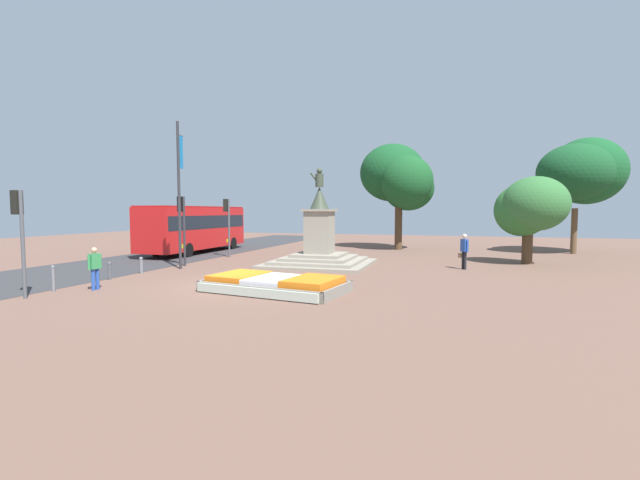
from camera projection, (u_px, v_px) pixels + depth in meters
name	position (u px, v px, depth m)	size (l,w,h in m)	color
ground_plane	(231.00, 285.00, 16.82)	(75.71, 75.71, 0.00)	brown
street_asphalt_strip	(52.00, 275.00, 19.53)	(6.74, 66.25, 0.01)	#333335
flower_planter	(275.00, 284.00, 15.52)	(5.43, 3.39, 0.59)	#38281C
statue_monument	(319.00, 247.00, 23.13)	(5.41, 5.41, 5.22)	gray
traffic_light_near_crossing	(20.00, 223.00, 14.14)	(0.41, 0.30, 3.61)	#4C5156
traffic_light_mid_block	(182.00, 218.00, 22.64)	(0.41, 0.28, 3.69)	#2D2D33
traffic_light_far_corner	(227.00, 217.00, 27.05)	(0.41, 0.29, 3.68)	#4C5156
banner_pole	(179.00, 192.00, 21.38)	(0.14, 0.60, 7.36)	#2D2D33
city_bus	(195.00, 226.00, 30.05)	(2.79, 10.12, 3.25)	red
pedestrian_with_handbag	(464.00, 249.00, 21.42)	(0.49, 0.64, 1.78)	black
pedestrian_near_planter	(95.00, 266.00, 15.78)	(0.26, 0.57, 1.59)	#264CA5
kerb_bollard_mid_a	(53.00, 278.00, 15.40)	(0.12, 0.12, 0.97)	slate
kerb_bollard_mid_b	(110.00, 270.00, 18.18)	(0.14, 0.14, 0.77)	#4C5156
kerb_bollard_north	(141.00, 265.00, 20.00)	(0.17, 0.17, 0.78)	slate
park_tree_far_left	(529.00, 207.00, 23.28)	(3.76, 3.49, 4.79)	#4C3823
park_tree_behind_statue	(399.00, 179.00, 32.55)	(5.72, 6.10, 8.11)	#4C3823
park_tree_far_right	(580.00, 172.00, 29.23)	(5.90, 6.36, 7.96)	brown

